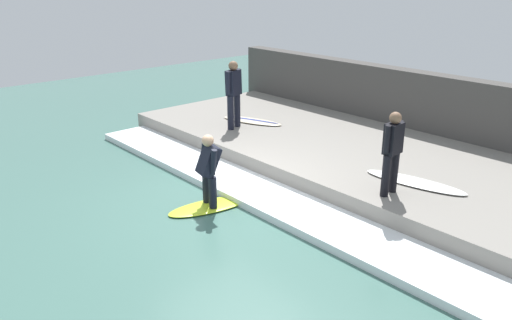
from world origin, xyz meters
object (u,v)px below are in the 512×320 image
surfboard_riding (210,206)px  surfer_waiting_far (392,149)px  surfer_waiting_near (234,91)px  surfer_riding (209,167)px  surfboard_waiting_far (415,182)px  surfboard_waiting_near (252,121)px

surfboard_riding → surfer_waiting_far: size_ratio=1.16×
surfboard_riding → surfer_waiting_near: bearing=43.4°
surfboard_riding → surfer_waiting_near: size_ratio=1.03×
surfer_riding → surfboard_waiting_far: surfer_riding is taller
surfer_riding → surfer_waiting_near: bearing=43.4°
surfboard_riding → surfer_riding: surfer_riding is taller
surfer_riding → surfer_waiting_near: surfer_waiting_near is taller
surfer_waiting_near → surfer_waiting_far: (-0.55, -5.00, -0.11)m
surfboard_riding → surfer_riding: bearing=-166.0°
surfboard_waiting_near → surfboard_waiting_far: surfboard_waiting_near is taller
surfer_waiting_near → surfboard_riding: bearing=-136.6°
surfer_riding → surfer_waiting_far: bearing=-48.1°
surfboard_riding → surfer_waiting_far: (2.17, -2.42, 1.26)m
surfer_waiting_near → surfboard_waiting_far: (0.21, -5.07, -0.93)m
surfer_waiting_near → surfboard_waiting_near: surfer_waiting_near is taller
surfer_waiting_near → surfboard_waiting_far: bearing=-87.6°
surfer_riding → surfboard_waiting_near: surfer_riding is taller
surfboard_riding → surfer_riding: 0.79m
surfboard_riding → surfer_waiting_far: bearing=-48.1°
surfer_waiting_near → surfer_waiting_far: size_ratio=1.13×
surfer_riding → surfboard_waiting_near: size_ratio=0.77×
surfer_waiting_near → surfer_riding: bearing=-136.6°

